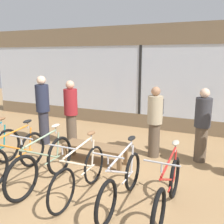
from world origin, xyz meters
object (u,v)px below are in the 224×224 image
object	(u,v)px
bicycle_center_left	(43,164)
customer_near_bench	(43,109)
bicycle_far_right	(168,191)
customer_mid_floor	(155,120)
customer_by_window	(71,112)
bicycle_left	(14,157)
display_bench	(94,148)
bicycle_right	(121,183)
bicycle_center_right	(80,174)
customer_near_rack	(202,124)

from	to	relation	value
bicycle_center_left	customer_near_bench	xyz separation A→B (m)	(-1.42, 1.77, 0.54)
bicycle_far_right	customer_mid_floor	bearing A→B (deg)	110.24
customer_by_window	customer_near_bench	distance (m)	0.77
bicycle_left	display_bench	bearing A→B (deg)	46.88
bicycle_right	customer_near_bench	xyz separation A→B (m)	(-2.92, 1.74, 0.58)
bicycle_center_right	customer_by_window	size ratio (longest dim) A/B	1.00
customer_near_bench	customer_near_rack	bearing A→B (deg)	7.41
bicycle_left	bicycle_right	xyz separation A→B (m)	(2.23, -0.02, -0.03)
bicycle_center_right	customer_near_bench	distance (m)	2.89
bicycle_center_left	customer_near_rack	distance (m)	3.37
bicycle_center_left	bicycle_center_right	distance (m)	0.77
customer_by_window	display_bench	bearing A→B (deg)	-33.97
bicycle_center_left	bicycle_center_right	size ratio (longest dim) A/B	1.05
display_bench	customer_by_window	distance (m)	1.38
bicycle_center_left	display_bench	distance (m)	1.29
bicycle_right	bicycle_far_right	xyz separation A→B (m)	(0.71, 0.05, 0.00)
bicycle_left	customer_near_rack	distance (m)	3.91
bicycle_right	bicycle_far_right	distance (m)	0.71
bicycle_right	display_bench	bearing A→B (deg)	133.12
bicycle_left	customer_near_bench	distance (m)	1.93
customer_near_rack	customer_mid_floor	bearing A→B (deg)	-172.14
bicycle_right	customer_near_rack	world-z (taller)	customer_near_rack
bicycle_center_left	customer_by_window	size ratio (longest dim) A/B	1.05
bicycle_far_right	display_bench	distance (m)	2.16
bicycle_center_right	customer_near_bench	bearing A→B (deg)	140.97
bicycle_center_left	customer_near_rack	xyz separation A→B (m)	(2.45, 2.28, 0.44)
bicycle_far_right	customer_near_rack	world-z (taller)	customer_near_rack
customer_near_bench	bicycle_left	bearing A→B (deg)	-68.19
customer_mid_floor	customer_near_rack	bearing A→B (deg)	7.86
bicycle_center_left	customer_by_window	world-z (taller)	customer_by_window
bicycle_center_right	bicycle_right	distance (m)	0.72
customer_near_rack	customer_by_window	xyz separation A→B (m)	(-3.13, -0.33, 0.04)
bicycle_center_right	bicycle_far_right	world-z (taller)	bicycle_center_right
bicycle_center_left	customer_near_bench	distance (m)	2.34
bicycle_far_right	display_bench	xyz separation A→B (m)	(-1.83, 1.15, -0.04)
bicycle_left	customer_by_window	size ratio (longest dim) A/B	1.04
bicycle_center_left	customer_by_window	xyz separation A→B (m)	(-0.68, 1.94, 0.48)
display_bench	bicycle_center_right	bearing A→B (deg)	-71.89
display_bench	customer_mid_floor	size ratio (longest dim) A/B	0.86
bicycle_right	customer_near_rack	size ratio (longest dim) A/B	1.05
bicycle_center_left	bicycle_far_right	distance (m)	2.20
customer_near_rack	bicycle_center_right	bearing A→B (deg)	-126.19
bicycle_right	customer_near_bench	world-z (taller)	customer_near_bench
customer_near_rack	bicycle_left	bearing A→B (deg)	-145.14
customer_by_window	customer_mid_floor	size ratio (longest dim) A/B	1.04
customer_mid_floor	customer_near_bench	xyz separation A→B (m)	(-2.87, -0.36, 0.07)
bicycle_left	bicycle_center_left	world-z (taller)	bicycle_center_left
customer_near_rack	customer_near_bench	bearing A→B (deg)	-172.59
display_bench	customer_near_bench	size ratio (longest dim) A/B	0.78
bicycle_center_left	bicycle_far_right	xyz separation A→B (m)	(2.20, 0.09, -0.03)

